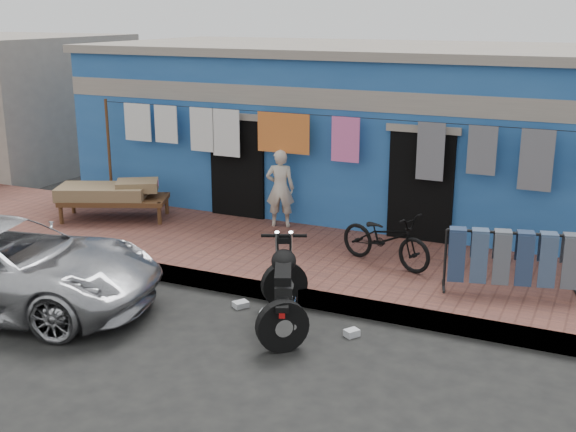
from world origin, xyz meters
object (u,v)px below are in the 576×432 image
(car, at_px, (2,264))
(jeans_rack, at_px, (512,261))
(seated_person, at_px, (280,188))
(motorcycle, at_px, (283,287))
(bicycle, at_px, (386,232))
(charpoy, at_px, (115,201))

(car, relative_size, jeans_rack, 2.34)
(car, relative_size, seated_person, 3.20)
(seated_person, bearing_deg, motorcycle, 97.54)
(seated_person, height_order, bicycle, seated_person)
(jeans_rack, bearing_deg, charpoy, 174.93)
(bicycle, distance_m, jeans_rack, 1.95)
(motorcycle, bearing_deg, car, 171.00)
(seated_person, distance_m, charpoy, 3.16)
(car, xyz_separation_m, motorcycle, (3.82, 1.05, -0.07))
(motorcycle, bearing_deg, seated_person, 91.92)
(car, height_order, motorcycle, car)
(motorcycle, relative_size, jeans_rack, 0.96)
(car, xyz_separation_m, charpoy, (-0.88, 3.58, -0.04))
(seated_person, relative_size, charpoy, 0.62)
(charpoy, bearing_deg, car, -76.20)
(seated_person, distance_m, motorcycle, 3.82)
(charpoy, distance_m, jeans_rack, 7.31)
(jeans_rack, bearing_deg, motorcycle, -143.82)
(seated_person, relative_size, jeans_rack, 0.73)
(bicycle, height_order, jeans_rack, bicycle)
(car, bearing_deg, jeans_rack, -79.19)
(car, relative_size, bicycle, 2.83)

